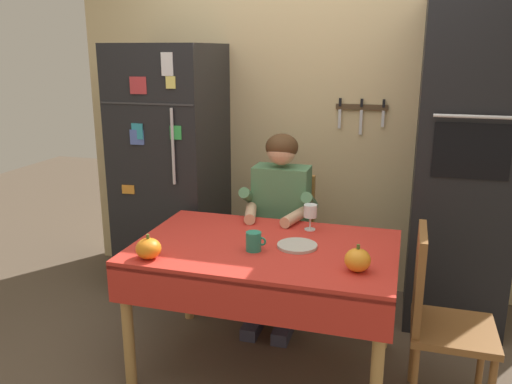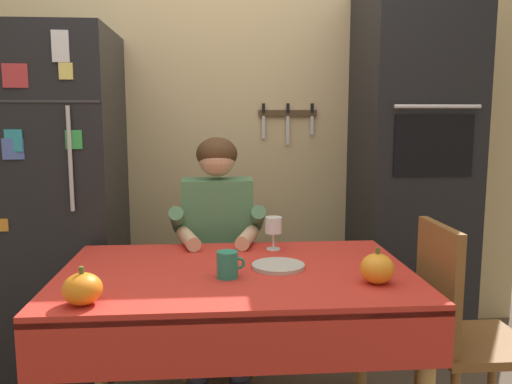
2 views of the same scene
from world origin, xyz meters
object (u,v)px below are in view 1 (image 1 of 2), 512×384
(chair_behind_person, at_px, (285,236))
(chair_right_side, at_px, (438,313))
(seated_person, at_px, (279,213))
(dining_table, at_px, (264,261))
(serving_tray, at_px, (297,246))
(pumpkin_medium, at_px, (148,248))
(wine_glass, at_px, (310,212))
(coffee_mug, at_px, (254,241))
(wall_oven, at_px, (464,166))
(pumpkin_large, at_px, (358,260))
(refrigerator, at_px, (172,171))

(chair_behind_person, height_order, chair_right_side, same)
(chair_behind_person, height_order, seated_person, seated_person)
(seated_person, bearing_deg, dining_table, -83.42)
(chair_right_side, bearing_deg, serving_tray, 171.99)
(chair_behind_person, bearing_deg, seated_person, -90.00)
(pumpkin_medium, bearing_deg, wine_glass, 43.10)
(seated_person, relative_size, coffee_mug, 11.42)
(seated_person, height_order, coffee_mug, seated_person)
(wall_oven, distance_m, coffee_mug, 1.50)
(seated_person, height_order, pumpkin_large, seated_person)
(pumpkin_large, bearing_deg, coffee_mug, 168.15)
(chair_behind_person, bearing_deg, wall_oven, 6.63)
(seated_person, distance_m, chair_right_side, 1.20)
(wall_oven, relative_size, seated_person, 1.69)
(refrigerator, bearing_deg, wine_glass, -25.99)
(seated_person, xyz_separation_m, pumpkin_large, (0.58, -0.79, 0.06))
(dining_table, relative_size, wine_glass, 9.13)
(pumpkin_large, relative_size, pumpkin_medium, 1.04)
(chair_right_side, bearing_deg, pumpkin_large, -162.56)
(pumpkin_medium, bearing_deg, wall_oven, 38.58)
(coffee_mug, distance_m, pumpkin_medium, 0.54)
(refrigerator, height_order, chair_right_side, refrigerator)
(chair_behind_person, height_order, coffee_mug, chair_behind_person)
(chair_behind_person, distance_m, pumpkin_medium, 1.24)
(dining_table, distance_m, serving_tray, 0.20)
(wall_oven, xyz_separation_m, wine_glass, (-0.86, -0.59, -0.20))
(chair_right_side, bearing_deg, wall_oven, 81.41)
(dining_table, bearing_deg, wine_glass, 60.67)
(pumpkin_medium, bearing_deg, pumpkin_large, 7.66)
(pumpkin_medium, bearing_deg, seated_person, 64.39)
(serving_tray, bearing_deg, refrigerator, 142.99)
(seated_person, bearing_deg, pumpkin_medium, -115.61)
(refrigerator, height_order, coffee_mug, refrigerator)
(wall_oven, bearing_deg, pumpkin_medium, -141.42)
(dining_table, distance_m, pumpkin_large, 0.56)
(refrigerator, relative_size, pumpkin_large, 13.39)
(wine_glass, relative_size, serving_tray, 0.71)
(coffee_mug, relative_size, pumpkin_large, 0.81)
(dining_table, relative_size, serving_tray, 6.52)
(seated_person, bearing_deg, serving_tray, -66.91)
(chair_behind_person, relative_size, serving_tray, 4.33)
(wine_glass, xyz_separation_m, pumpkin_large, (0.33, -0.52, -0.05))
(coffee_mug, bearing_deg, pumpkin_medium, -152.24)
(refrigerator, xyz_separation_m, coffee_mug, (0.91, -0.96, -0.11))
(wall_oven, xyz_separation_m, chair_right_side, (-0.15, -0.99, -0.54))
(wine_glass, bearing_deg, chair_behind_person, 118.84)
(wall_oven, distance_m, pumpkin_medium, 2.02)
(pumpkin_medium, relative_size, serving_tray, 0.60)
(wall_oven, distance_m, serving_tray, 1.28)
(chair_right_side, distance_m, wine_glass, 0.88)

